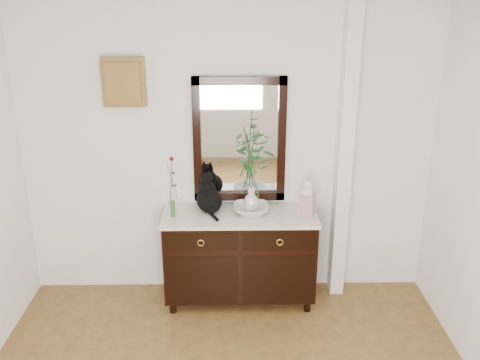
{
  "coord_description": "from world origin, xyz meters",
  "views": [
    {
      "loc": [
        0.03,
        -2.47,
        2.72
      ],
      "look_at": [
        0.1,
        1.63,
        1.2
      ],
      "focal_mm": 40.0,
      "sensor_mm": 36.0,
      "label": 1
    }
  ],
  "objects_px": {
    "lotus_bowl": "(251,209)",
    "ginger_jar": "(307,198)",
    "sideboard": "(240,253)",
    "cat": "(209,193)"
  },
  "relations": [
    {
      "from": "lotus_bowl",
      "to": "ginger_jar",
      "type": "bearing_deg",
      "value": -6.83
    },
    {
      "from": "sideboard",
      "to": "ginger_jar",
      "type": "bearing_deg",
      "value": -3.95
    },
    {
      "from": "sideboard",
      "to": "ginger_jar",
      "type": "relative_size",
      "value": 4.06
    },
    {
      "from": "sideboard",
      "to": "lotus_bowl",
      "type": "height_order",
      "value": "lotus_bowl"
    },
    {
      "from": "lotus_bowl",
      "to": "ginger_jar",
      "type": "relative_size",
      "value": 0.93
    },
    {
      "from": "sideboard",
      "to": "lotus_bowl",
      "type": "relative_size",
      "value": 4.35
    },
    {
      "from": "lotus_bowl",
      "to": "ginger_jar",
      "type": "distance_m",
      "value": 0.49
    },
    {
      "from": "sideboard",
      "to": "cat",
      "type": "relative_size",
      "value": 3.86
    },
    {
      "from": "cat",
      "to": "ginger_jar",
      "type": "xyz_separation_m",
      "value": [
        0.83,
        -0.1,
        -0.01
      ]
    },
    {
      "from": "ginger_jar",
      "to": "lotus_bowl",
      "type": "bearing_deg",
      "value": 173.17
    }
  ]
}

